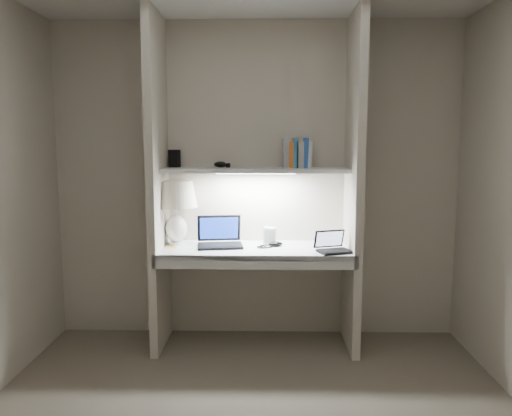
{
  "coord_description": "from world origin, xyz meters",
  "views": [
    {
      "loc": [
        0.08,
        -2.47,
        1.56
      ],
      "look_at": [
        0.01,
        1.05,
        1.09
      ],
      "focal_mm": 35.0,
      "sensor_mm": 36.0,
      "label": 1
    }
  ],
  "objects_px": {
    "laptop_main": "(220,239)",
    "laptop_netbook": "(333,247)",
    "book_row": "(297,154)",
    "speaker": "(270,235)",
    "table_lamp": "(175,202)"
  },
  "relations": [
    {
      "from": "book_row",
      "to": "table_lamp",
      "type": "bearing_deg",
      "value": -176.75
    },
    {
      "from": "table_lamp",
      "to": "book_row",
      "type": "bearing_deg",
      "value": 3.25
    },
    {
      "from": "table_lamp",
      "to": "speaker",
      "type": "relative_size",
      "value": 3.89
    },
    {
      "from": "laptop_main",
      "to": "book_row",
      "type": "height_order",
      "value": "book_row"
    },
    {
      "from": "laptop_main",
      "to": "speaker",
      "type": "relative_size",
      "value": 2.92
    },
    {
      "from": "laptop_main",
      "to": "laptop_netbook",
      "type": "relative_size",
      "value": 1.33
    },
    {
      "from": "speaker",
      "to": "book_row",
      "type": "distance_m",
      "value": 0.67
    },
    {
      "from": "table_lamp",
      "to": "speaker",
      "type": "height_order",
      "value": "table_lamp"
    },
    {
      "from": "laptop_netbook",
      "to": "speaker",
      "type": "bearing_deg",
      "value": 130.1
    },
    {
      "from": "speaker",
      "to": "book_row",
      "type": "relative_size",
      "value": 0.56
    },
    {
      "from": "table_lamp",
      "to": "laptop_main",
      "type": "bearing_deg",
      "value": -6.18
    },
    {
      "from": "laptop_netbook",
      "to": "speaker",
      "type": "distance_m",
      "value": 0.54
    },
    {
      "from": "laptop_netbook",
      "to": "book_row",
      "type": "bearing_deg",
      "value": 113.04
    },
    {
      "from": "laptop_main",
      "to": "book_row",
      "type": "xyz_separation_m",
      "value": [
        0.59,
        0.09,
        0.65
      ]
    },
    {
      "from": "speaker",
      "to": "table_lamp",
      "type": "bearing_deg",
      "value": -163.01
    }
  ]
}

